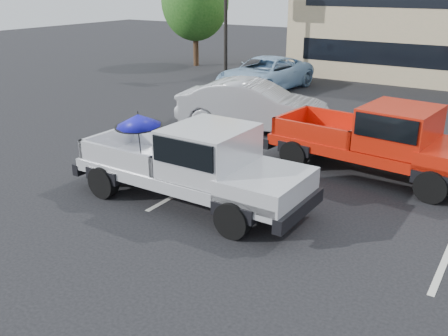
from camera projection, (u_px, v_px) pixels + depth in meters
The scene contains 7 objects.
ground at pixel (278, 236), 9.99m from camera, with size 90.00×90.00×0.00m, color black.
stripe_left at pixel (209, 176), 13.07m from camera, with size 0.12×5.00×0.01m, color silver.
tree_left at pixel (195, 1), 29.15m from camera, with size 3.96×3.96×6.02m.
silver_pickup at pixel (201, 161), 11.06m from camera, with size 5.73×2.21×2.06m.
red_pickup at pixel (391, 139), 12.69m from camera, with size 5.94×2.62×1.90m.
silver_sedan at pixel (253, 106), 16.96m from camera, with size 1.77×5.09×1.68m, color #A9ACB1.
blue_suv at pixel (265, 74), 23.22m from camera, with size 2.53×5.49×1.53m, color #94BADC.
Camera 1 is at (3.81, -8.09, 4.78)m, focal length 40.00 mm.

